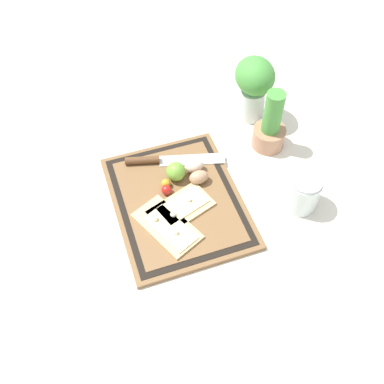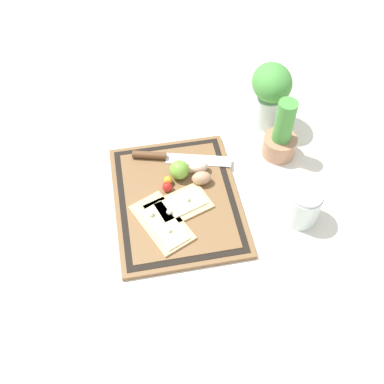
% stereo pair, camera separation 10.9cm
% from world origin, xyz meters
% --- Properties ---
extents(ground_plane, '(6.00, 6.00, 0.00)m').
position_xyz_m(ground_plane, '(0.00, 0.00, 0.00)').
color(ground_plane, silver).
extents(cutting_board, '(0.43, 0.35, 0.02)m').
position_xyz_m(cutting_board, '(0.00, 0.00, 0.01)').
color(cutting_board, brown).
rests_on(cutting_board, ground_plane).
extents(pizza_slice_near, '(0.21, 0.17, 0.02)m').
position_xyz_m(pizza_slice_near, '(0.08, -0.05, 0.02)').
color(pizza_slice_near, '#DBBC7F').
rests_on(pizza_slice_near, cutting_board).
extents(pizza_slice_far, '(0.15, 0.19, 0.02)m').
position_xyz_m(pizza_slice_far, '(0.03, -0.00, 0.02)').
color(pizza_slice_far, '#DBBC7F').
rests_on(pizza_slice_far, cutting_board).
extents(knife, '(0.11, 0.29, 0.02)m').
position_xyz_m(knife, '(-0.15, -0.01, 0.02)').
color(knife, silver).
rests_on(knife, cutting_board).
extents(egg_brown, '(0.04, 0.06, 0.04)m').
position_xyz_m(egg_brown, '(-0.04, 0.08, 0.04)').
color(egg_brown, tan).
rests_on(egg_brown, cutting_board).
extents(egg_pink, '(0.04, 0.06, 0.04)m').
position_xyz_m(egg_pink, '(-0.09, 0.08, 0.04)').
color(egg_pink, beige).
rests_on(egg_pink, cutting_board).
extents(lime, '(0.06, 0.06, 0.06)m').
position_xyz_m(lime, '(-0.08, 0.02, 0.04)').
color(lime, '#70A838').
rests_on(lime, cutting_board).
extents(cherry_tomato_red, '(0.03, 0.03, 0.03)m').
position_xyz_m(cherry_tomato_red, '(-0.03, -0.02, 0.03)').
color(cherry_tomato_red, red).
rests_on(cherry_tomato_red, cutting_board).
extents(cherry_tomato_yellow, '(0.03, 0.03, 0.03)m').
position_xyz_m(cherry_tomato_yellow, '(-0.06, -0.02, 0.03)').
color(cherry_tomato_yellow, gold).
rests_on(cherry_tomato_yellow, cutting_board).
extents(herb_pot, '(0.10, 0.10, 0.20)m').
position_xyz_m(herb_pot, '(-0.12, 0.33, 0.07)').
color(herb_pot, '#AD7A5B').
rests_on(herb_pot, ground_plane).
extents(sauce_jar, '(0.10, 0.10, 0.11)m').
position_xyz_m(sauce_jar, '(0.11, 0.32, 0.05)').
color(sauce_jar, silver).
rests_on(sauce_jar, ground_plane).
extents(herb_glass, '(0.13, 0.12, 0.22)m').
position_xyz_m(herb_glass, '(-0.26, 0.33, 0.13)').
color(herb_glass, silver).
rests_on(herb_glass, ground_plane).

